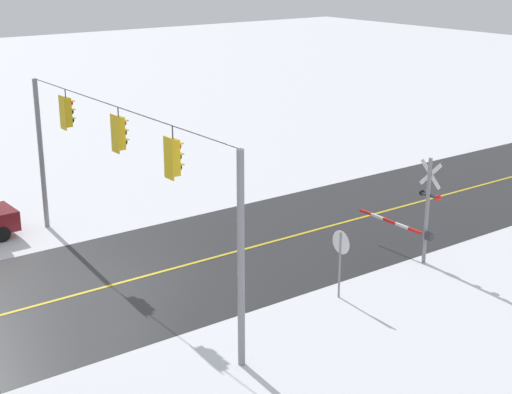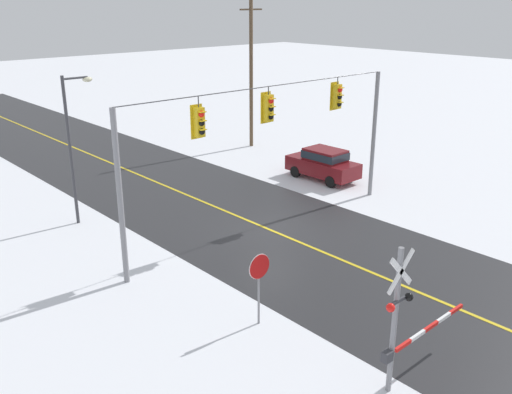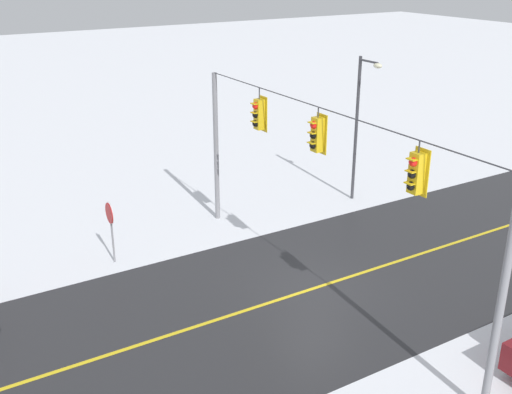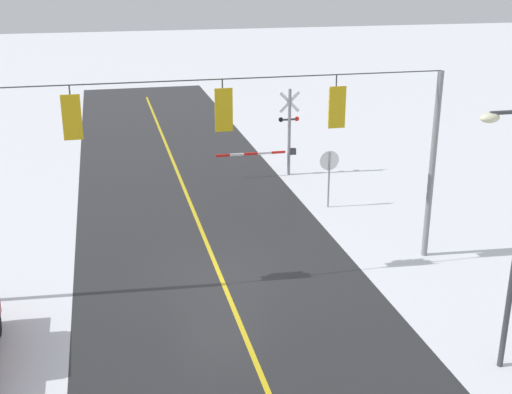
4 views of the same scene
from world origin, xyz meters
name	(u,v)px [view 2 (image 2 of 4)]	position (x,y,z in m)	size (l,w,h in m)	color
ground_plane	(270,230)	(0.00, 0.00, 0.00)	(160.00, 160.00, 0.00)	white
road_asphalt	(189,196)	(0.00, 6.00, 0.00)	(9.00, 80.00, 0.01)	#28282B
lane_centre_line	(189,196)	(0.00, 6.00, 0.01)	(0.14, 72.00, 0.01)	gold
signal_span	(272,134)	(0.04, -0.01, 4.25)	(14.20, 0.47, 6.22)	gray
stop_sign	(259,274)	(-5.36, -5.17, 1.71)	(0.80, 0.09, 2.35)	gray
railroad_crossing	(401,319)	(-4.73, -9.71, 1.98)	(3.92, 0.31, 4.00)	gray
parked_car_maroon	(323,163)	(7.17, 3.34, 0.95)	(1.88, 4.23, 1.74)	maroon
streetlamp_near	(74,136)	(-5.59, 6.39, 3.92)	(1.39, 0.28, 6.50)	#38383D
utility_pole	(251,74)	(9.22, 11.63, 4.85)	(1.80, 0.24, 9.44)	brown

